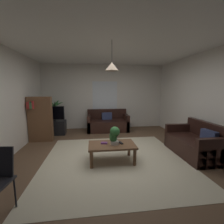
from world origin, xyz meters
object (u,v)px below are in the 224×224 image
(couch_right_side, at_px, (195,144))
(potted_palm_corner, at_px, (54,116))
(remote_on_table_0, at_px, (121,143))
(couch_under_window, at_px, (108,124))
(pendant_lamp, at_px, (112,66))
(book_on_table_0, at_px, (104,143))
(tv_stand, at_px, (53,128))
(tv, at_px, (52,114))
(potted_plant_on_table, at_px, (114,135))
(coffee_table, at_px, (112,147))
(bookshelf_corner, at_px, (40,119))

(couch_right_side, height_order, potted_palm_corner, potted_palm_corner)
(remote_on_table_0, distance_m, potted_palm_corner, 3.59)
(couch_under_window, bearing_deg, potted_palm_corner, 173.06)
(potted_palm_corner, height_order, pendant_lamp, pendant_lamp)
(book_on_table_0, bearing_deg, couch_under_window, 82.54)
(couch_right_side, height_order, tv_stand, couch_right_side)
(potted_palm_corner, bearing_deg, couch_under_window, -6.94)
(couch_under_window, relative_size, book_on_table_0, 11.23)
(remote_on_table_0, xyz_separation_m, tv_stand, (-2.06, 2.35, -0.17))
(remote_on_table_0, height_order, tv, tv)
(couch_right_side, bearing_deg, book_on_table_0, -89.11)
(couch_under_window, height_order, pendant_lamp, pendant_lamp)
(couch_right_side, relative_size, potted_plant_on_table, 3.54)
(remote_on_table_0, bearing_deg, potted_palm_corner, 111.86)
(couch_under_window, xyz_separation_m, coffee_table, (-0.17, -2.66, 0.07))
(couch_under_window, bearing_deg, bookshelf_corner, -155.58)
(couch_right_side, bearing_deg, tv, -119.96)
(book_on_table_0, xyz_separation_m, tv, (-1.68, 2.30, 0.35))
(couch_under_window, distance_m, pendant_lamp, 3.23)
(couch_under_window, height_order, potted_palm_corner, potted_palm_corner)
(book_on_table_0, xyz_separation_m, pendant_lamp, (0.17, -0.05, 1.67))
(bookshelf_corner, bearing_deg, couch_under_window, 24.42)
(pendant_lamp, bearing_deg, tv, 128.14)
(coffee_table, relative_size, potted_palm_corner, 0.78)
(tv_stand, bearing_deg, couch_right_side, -30.20)
(tv_stand, xyz_separation_m, potted_palm_corner, (-0.06, 0.54, 0.34))
(couch_under_window, relative_size, pendant_lamp, 2.58)
(book_on_table_0, height_order, bookshelf_corner, bookshelf_corner)
(couch_under_window, xyz_separation_m, book_on_table_0, (-0.34, -2.61, 0.15))
(remote_on_table_0, bearing_deg, potted_plant_on_table, 179.21)
(coffee_table, distance_m, potted_plant_on_table, 0.28)
(couch_under_window, height_order, potted_plant_on_table, couch_under_window)
(bookshelf_corner, height_order, pendant_lamp, pendant_lamp)
(couch_under_window, relative_size, potted_plant_on_table, 3.94)
(potted_plant_on_table, bearing_deg, tv, 128.71)
(book_on_table_0, height_order, remote_on_table_0, book_on_table_0)
(remote_on_table_0, relative_size, tv_stand, 0.18)
(potted_plant_on_table, bearing_deg, pendant_lamp, 164.84)
(tv, bearing_deg, bookshelf_corner, -104.92)
(potted_palm_corner, bearing_deg, tv, -83.72)
(couch_right_side, distance_m, tv_stand, 4.56)
(couch_right_side, height_order, pendant_lamp, pendant_lamp)
(couch_right_side, bearing_deg, pendant_lamp, -87.63)
(potted_palm_corner, height_order, bookshelf_corner, bookshelf_corner)
(book_on_table_0, bearing_deg, remote_on_table_0, -3.93)
(couch_right_side, height_order, book_on_table_0, couch_right_side)
(couch_under_window, xyz_separation_m, tv_stand, (-2.02, -0.29, -0.03))
(bookshelf_corner, bearing_deg, tv_stand, 75.51)
(potted_plant_on_table, bearing_deg, couch_right_side, 2.79)
(potted_palm_corner, bearing_deg, couch_right_side, -35.29)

